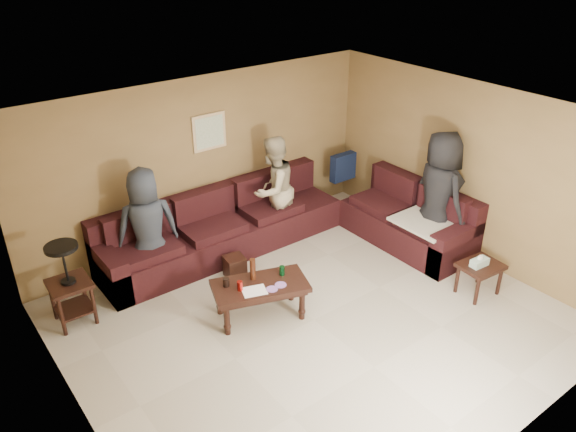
# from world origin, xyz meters

# --- Properties ---
(room) EXTENTS (5.60, 5.50, 2.50)m
(room) POSITION_xyz_m (0.00, 0.00, 1.66)
(room) COLOR #B3AC97
(room) RESTS_ON ground
(sectional_sofa) EXTENTS (4.65, 2.90, 0.97)m
(sectional_sofa) POSITION_xyz_m (0.81, 1.52, 0.33)
(sectional_sofa) COLOR black
(sectional_sofa) RESTS_ON ground
(coffee_table) EXTENTS (1.26, 0.91, 0.75)m
(coffee_table) POSITION_xyz_m (-0.47, 0.47, 0.40)
(coffee_table) COLOR black
(coffee_table) RESTS_ON ground
(end_table_left) EXTENTS (0.48, 0.48, 1.07)m
(end_table_left) POSITION_xyz_m (-2.31, 1.74, 0.56)
(end_table_left) COLOR black
(end_table_left) RESTS_ON ground
(side_table_right) EXTENTS (0.56, 0.48, 0.58)m
(side_table_right) POSITION_xyz_m (2.04, -0.85, 0.38)
(side_table_right) COLOR black
(side_table_right) RESTS_ON ground
(waste_bin) EXTENTS (0.29, 0.29, 0.31)m
(waste_bin) POSITION_xyz_m (-0.25, 1.38, 0.16)
(waste_bin) COLOR black
(waste_bin) RESTS_ON ground
(wall_art) EXTENTS (0.52, 0.04, 0.52)m
(wall_art) POSITION_xyz_m (0.10, 2.48, 1.70)
(wall_art) COLOR tan
(wall_art) RESTS_ON ground
(person_left) EXTENTS (0.90, 0.70, 1.62)m
(person_left) POSITION_xyz_m (-1.17, 1.99, 0.81)
(person_left) COLOR #282E38
(person_left) RESTS_ON ground
(person_middle) EXTENTS (0.94, 0.82, 1.62)m
(person_middle) POSITION_xyz_m (0.81, 1.95, 0.81)
(person_middle) COLOR tan
(person_middle) RESTS_ON ground
(person_right) EXTENTS (0.74, 0.99, 1.84)m
(person_right) POSITION_xyz_m (2.41, 0.20, 0.92)
(person_right) COLOR black
(person_right) RESTS_ON ground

